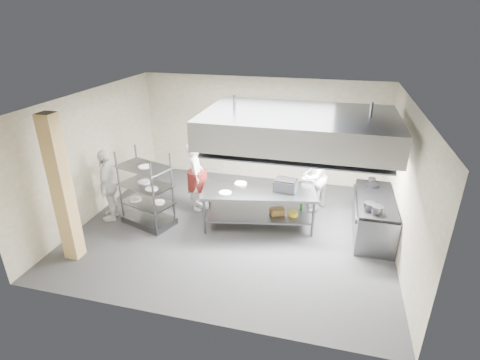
% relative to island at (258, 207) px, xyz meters
% --- Properties ---
extents(floor, '(7.00, 7.00, 0.00)m').
position_rel_island_xyz_m(floor, '(-0.51, -0.26, -0.46)').
color(floor, '#2C2C2E').
rests_on(floor, ground).
extents(ceiling, '(7.00, 7.00, 0.00)m').
position_rel_island_xyz_m(ceiling, '(-0.51, -0.26, 2.54)').
color(ceiling, silver).
rests_on(ceiling, wall_back).
extents(wall_back, '(7.00, 0.00, 7.00)m').
position_rel_island_xyz_m(wall_back, '(-0.51, 2.74, 1.04)').
color(wall_back, '#9E947D').
rests_on(wall_back, ground).
extents(wall_left, '(0.00, 6.00, 6.00)m').
position_rel_island_xyz_m(wall_left, '(-4.01, -0.26, 1.04)').
color(wall_left, '#9E947D').
rests_on(wall_left, ground).
extents(wall_right, '(0.00, 6.00, 6.00)m').
position_rel_island_xyz_m(wall_right, '(2.99, -0.26, 1.04)').
color(wall_right, '#9E947D').
rests_on(wall_right, ground).
extents(column, '(0.30, 0.30, 3.00)m').
position_rel_island_xyz_m(column, '(-3.41, -2.16, 1.04)').
color(column, tan).
rests_on(column, floor).
extents(exhaust_hood, '(4.00, 2.50, 0.60)m').
position_rel_island_xyz_m(exhaust_hood, '(0.79, 0.14, 1.94)').
color(exhaust_hood, gray).
rests_on(exhaust_hood, ceiling).
extents(hood_strip_a, '(1.60, 0.12, 0.04)m').
position_rel_island_xyz_m(hood_strip_a, '(-0.11, 0.14, 1.62)').
color(hood_strip_a, white).
rests_on(hood_strip_a, exhaust_hood).
extents(hood_strip_b, '(1.60, 0.12, 0.04)m').
position_rel_island_xyz_m(hood_strip_b, '(1.69, 0.14, 1.62)').
color(hood_strip_b, white).
rests_on(hood_strip_b, exhaust_hood).
extents(wall_shelf, '(1.50, 0.28, 0.04)m').
position_rel_island_xyz_m(wall_shelf, '(1.29, 2.58, 1.04)').
color(wall_shelf, gray).
rests_on(wall_shelf, wall_back).
extents(island, '(2.73, 1.56, 0.91)m').
position_rel_island_xyz_m(island, '(0.00, 0.00, 0.00)').
color(island, slate).
rests_on(island, floor).
extents(island_worktop, '(2.73, 1.56, 0.06)m').
position_rel_island_xyz_m(island_worktop, '(0.00, 0.00, 0.42)').
color(island_worktop, gray).
rests_on(island_worktop, island).
extents(island_undershelf, '(2.51, 1.41, 0.04)m').
position_rel_island_xyz_m(island_undershelf, '(0.00, 0.00, -0.16)').
color(island_undershelf, slate).
rests_on(island_undershelf, island).
extents(pass_rack, '(1.35, 1.04, 1.78)m').
position_rel_island_xyz_m(pass_rack, '(-2.53, -0.57, 0.44)').
color(pass_rack, slate).
rests_on(pass_rack, floor).
extents(cooking_range, '(0.80, 2.00, 0.84)m').
position_rel_island_xyz_m(cooking_range, '(2.57, 0.24, -0.04)').
color(cooking_range, slate).
rests_on(cooking_range, floor).
extents(range_top, '(0.78, 1.96, 0.06)m').
position_rel_island_xyz_m(range_top, '(2.57, 0.24, 0.41)').
color(range_top, black).
rests_on(range_top, cooking_range).
extents(chef_head, '(0.61, 0.74, 1.76)m').
position_rel_island_xyz_m(chef_head, '(-1.69, 0.43, 0.43)').
color(chef_head, silver).
rests_on(chef_head, floor).
extents(chef_line, '(1.02, 1.11, 1.86)m').
position_rel_island_xyz_m(chef_line, '(1.14, 1.07, 0.47)').
color(chef_line, white).
rests_on(chef_line, floor).
extents(chef_plating, '(0.75, 1.12, 1.77)m').
position_rel_island_xyz_m(chef_plating, '(-3.51, -0.57, 0.43)').
color(chef_plating, white).
rests_on(chef_plating, floor).
extents(griddle, '(0.54, 0.44, 0.24)m').
position_rel_island_xyz_m(griddle, '(0.59, 0.13, 0.58)').
color(griddle, slate).
rests_on(griddle, island_worktop).
extents(wicker_basket, '(0.38, 0.34, 0.14)m').
position_rel_island_xyz_m(wicker_basket, '(0.44, 0.03, -0.07)').
color(wicker_basket, olive).
rests_on(wicker_basket, island_undershelf).
extents(stockpot, '(0.23, 0.23, 0.16)m').
position_rel_island_xyz_m(stockpot, '(2.38, -0.36, 0.52)').
color(stockpot, gray).
rests_on(stockpot, range_top).
extents(plate_stack, '(0.28, 0.28, 0.05)m').
position_rel_island_xyz_m(plate_stack, '(-2.53, -0.57, 0.12)').
color(plate_stack, white).
rests_on(plate_stack, pass_rack).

